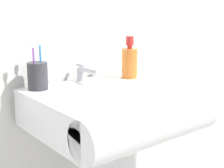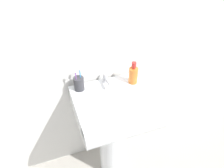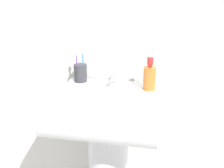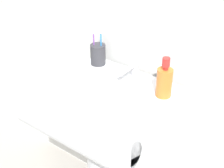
% 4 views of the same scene
% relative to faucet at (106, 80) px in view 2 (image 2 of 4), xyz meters
% --- Properties ---
extents(ground_plane, '(6.00, 6.00, 0.00)m').
position_rel_faucet_xyz_m(ground_plane, '(-0.01, -0.16, -0.88)').
color(ground_plane, '#ADA89E').
rests_on(ground_plane, ground).
extents(wall_back, '(5.00, 0.05, 2.40)m').
position_rel_faucet_xyz_m(wall_back, '(-0.01, 0.11, 0.32)').
color(wall_back, silver).
rests_on(wall_back, ground).
extents(sink_pedestal, '(0.22, 0.22, 0.70)m').
position_rel_faucet_xyz_m(sink_pedestal, '(-0.01, -0.16, -0.53)').
color(sink_pedestal, white).
rests_on(sink_pedestal, ground).
extents(sink_basin, '(0.54, 0.52, 0.14)m').
position_rel_faucet_xyz_m(sink_basin, '(-0.01, -0.21, -0.11)').
color(sink_basin, white).
rests_on(sink_basin, sink_pedestal).
extents(faucet, '(0.04, 0.15, 0.07)m').
position_rel_faucet_xyz_m(faucet, '(0.00, 0.00, 0.00)').
color(faucet, '#B7B7BC').
rests_on(faucet, sink_basin).
extents(toothbrush_cup, '(0.07, 0.07, 0.18)m').
position_rel_faucet_xyz_m(toothbrush_cup, '(-0.20, 0.01, 0.01)').
color(toothbrush_cup, '#38383D').
rests_on(toothbrush_cup, sink_basin).
extents(soap_bottle, '(0.07, 0.07, 0.18)m').
position_rel_faucet_xyz_m(soap_bottle, '(0.19, -0.05, 0.03)').
color(soap_bottle, orange).
rests_on(soap_bottle, sink_basin).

